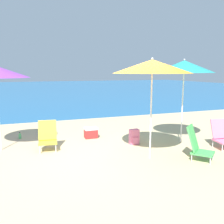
{
  "coord_description": "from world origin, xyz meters",
  "views": [
    {
      "loc": [
        -2.04,
        -5.29,
        2.05
      ],
      "look_at": [
        0.16,
        0.64,
        1.0
      ],
      "focal_mm": 40.0,
      "sensor_mm": 36.0,
      "label": 1
    }
  ],
  "objects_px": {
    "beach_chair_pink": "(222,135)",
    "backpack_pink": "(134,137)",
    "beach_umbrella_teal": "(184,67)",
    "beach_chair_green": "(197,145)",
    "beach_umbrella_orange": "(152,67)",
    "beach_chair_yellow": "(48,136)",
    "water_bottle": "(20,136)",
    "cooler_box": "(91,133)"
  },
  "relations": [
    {
      "from": "beach_chair_pink",
      "to": "backpack_pink",
      "type": "relative_size",
      "value": 1.76
    },
    {
      "from": "beach_umbrella_teal",
      "to": "beach_chair_green",
      "type": "relative_size",
      "value": 2.98
    },
    {
      "from": "beach_chair_pink",
      "to": "beach_umbrella_teal",
      "type": "bearing_deg",
      "value": 138.29
    },
    {
      "from": "beach_umbrella_orange",
      "to": "beach_chair_yellow",
      "type": "height_order",
      "value": "beach_umbrella_orange"
    },
    {
      "from": "beach_chair_green",
      "to": "backpack_pink",
      "type": "height_order",
      "value": "beach_chair_green"
    },
    {
      "from": "beach_chair_pink",
      "to": "beach_chair_green",
      "type": "bearing_deg",
      "value": -148.86
    },
    {
      "from": "water_bottle",
      "to": "beach_chair_pink",
      "type": "bearing_deg",
      "value": -29.23
    },
    {
      "from": "beach_chair_yellow",
      "to": "beach_chair_green",
      "type": "relative_size",
      "value": 0.95
    },
    {
      "from": "beach_umbrella_orange",
      "to": "beach_chair_green",
      "type": "distance_m",
      "value": 2.08
    },
    {
      "from": "beach_umbrella_teal",
      "to": "beach_chair_green",
      "type": "xyz_separation_m",
      "value": [
        -0.53,
        -1.35,
        -1.8
      ]
    },
    {
      "from": "beach_umbrella_orange",
      "to": "backpack_pink",
      "type": "bearing_deg",
      "value": 83.37
    },
    {
      "from": "beach_chair_pink",
      "to": "cooler_box",
      "type": "height_order",
      "value": "beach_chair_pink"
    },
    {
      "from": "beach_chair_green",
      "to": "backpack_pink",
      "type": "xyz_separation_m",
      "value": [
        -0.84,
        1.62,
        -0.15
      ]
    },
    {
      "from": "backpack_pink",
      "to": "cooler_box",
      "type": "xyz_separation_m",
      "value": [
        -0.96,
        1.07,
        -0.04
      ]
    },
    {
      "from": "backpack_pink",
      "to": "beach_chair_pink",
      "type": "bearing_deg",
      "value": -28.11
    },
    {
      "from": "beach_umbrella_orange",
      "to": "water_bottle",
      "type": "xyz_separation_m",
      "value": [
        -2.88,
        2.89,
        -2.06
      ]
    },
    {
      "from": "beach_chair_pink",
      "to": "water_bottle",
      "type": "distance_m",
      "value": 5.83
    },
    {
      "from": "water_bottle",
      "to": "cooler_box",
      "type": "xyz_separation_m",
      "value": [
        2.06,
        -0.67,
        0.09
      ]
    },
    {
      "from": "backpack_pink",
      "to": "water_bottle",
      "type": "bearing_deg",
      "value": 150.02
    },
    {
      "from": "beach_umbrella_orange",
      "to": "cooler_box",
      "type": "distance_m",
      "value": 3.09
    },
    {
      "from": "backpack_pink",
      "to": "beach_chair_green",
      "type": "bearing_deg",
      "value": -62.61
    },
    {
      "from": "beach_umbrella_orange",
      "to": "beach_chair_pink",
      "type": "bearing_deg",
      "value": 1.27
    },
    {
      "from": "backpack_pink",
      "to": "water_bottle",
      "type": "relative_size",
      "value": 2.09
    },
    {
      "from": "beach_chair_green",
      "to": "backpack_pink",
      "type": "bearing_deg",
      "value": 78.26
    },
    {
      "from": "beach_umbrella_teal",
      "to": "water_bottle",
      "type": "xyz_separation_m",
      "value": [
        -4.39,
        2.01,
        -2.08
      ]
    },
    {
      "from": "beach_umbrella_teal",
      "to": "cooler_box",
      "type": "xyz_separation_m",
      "value": [
        -2.33,
        1.34,
        -1.99
      ]
    },
    {
      "from": "beach_chair_green",
      "to": "backpack_pink",
      "type": "distance_m",
      "value": 1.83
    },
    {
      "from": "beach_umbrella_orange",
      "to": "beach_umbrella_teal",
      "type": "relative_size",
      "value": 0.98
    },
    {
      "from": "beach_umbrella_orange",
      "to": "beach_chair_yellow",
      "type": "xyz_separation_m",
      "value": [
        -2.2,
        1.5,
        -1.77
      ]
    },
    {
      "from": "beach_chair_pink",
      "to": "backpack_pink",
      "type": "height_order",
      "value": "beach_chair_pink"
    },
    {
      "from": "beach_chair_yellow",
      "to": "cooler_box",
      "type": "height_order",
      "value": "beach_chair_yellow"
    },
    {
      "from": "beach_umbrella_teal",
      "to": "beach_chair_pink",
      "type": "xyz_separation_m",
      "value": [
        0.7,
        -0.83,
        -1.8
      ]
    },
    {
      "from": "beach_chair_green",
      "to": "water_bottle",
      "type": "bearing_deg",
      "value": 99.79
    },
    {
      "from": "beach_chair_green",
      "to": "water_bottle",
      "type": "relative_size",
      "value": 3.9
    },
    {
      "from": "beach_chair_pink",
      "to": "beach_chair_yellow",
      "type": "bearing_deg",
      "value": 170.09
    },
    {
      "from": "beach_umbrella_teal",
      "to": "beach_chair_pink",
      "type": "relative_size",
      "value": 3.16
    },
    {
      "from": "backpack_pink",
      "to": "water_bottle",
      "type": "xyz_separation_m",
      "value": [
        -3.02,
        1.74,
        -0.13
      ]
    },
    {
      "from": "beach_umbrella_teal",
      "to": "beach_chair_pink",
      "type": "distance_m",
      "value": 2.1
    },
    {
      "from": "beach_chair_pink",
      "to": "cooler_box",
      "type": "bearing_deg",
      "value": 152.68
    },
    {
      "from": "beach_chair_yellow",
      "to": "beach_umbrella_teal",
      "type": "bearing_deg",
      "value": -2.82
    },
    {
      "from": "beach_umbrella_teal",
      "to": "backpack_pink",
      "type": "relative_size",
      "value": 5.56
    },
    {
      "from": "beach_chair_yellow",
      "to": "beach_chair_green",
      "type": "height_order",
      "value": "beach_chair_green"
    }
  ]
}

